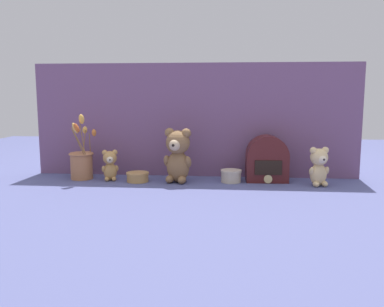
{
  "coord_description": "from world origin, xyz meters",
  "views": [
    {
      "loc": [
        0.17,
        -1.91,
        0.42
      ],
      "look_at": [
        0.0,
        0.02,
        0.14
      ],
      "focal_mm": 38.0,
      "sensor_mm": 36.0,
      "label": 1
    }
  ],
  "objects_px": {
    "teddy_bear_large": "(178,154)",
    "flower_vase": "(82,162)",
    "decorative_tin_tall": "(231,176)",
    "decorative_tin_short": "(138,177)",
    "teddy_bear_medium": "(319,166)",
    "vintage_radio": "(267,161)",
    "teddy_bear_small": "(110,165)"
  },
  "relations": [
    {
      "from": "decorative_tin_tall",
      "to": "decorative_tin_short",
      "type": "height_order",
      "value": "decorative_tin_tall"
    },
    {
      "from": "decorative_tin_tall",
      "to": "decorative_tin_short",
      "type": "xyz_separation_m",
      "value": [
        -0.45,
        -0.03,
        -0.01
      ]
    },
    {
      "from": "flower_vase",
      "to": "vintage_radio",
      "type": "xyz_separation_m",
      "value": [
        0.92,
        0.03,
        0.02
      ]
    },
    {
      "from": "decorative_tin_tall",
      "to": "decorative_tin_short",
      "type": "bearing_deg",
      "value": -176.11
    },
    {
      "from": "vintage_radio",
      "to": "teddy_bear_medium",
      "type": "bearing_deg",
      "value": -19.66
    },
    {
      "from": "teddy_bear_medium",
      "to": "teddy_bear_small",
      "type": "xyz_separation_m",
      "value": [
        -1.0,
        0.03,
        -0.02
      ]
    },
    {
      "from": "teddy_bear_small",
      "to": "decorative_tin_tall",
      "type": "height_order",
      "value": "teddy_bear_small"
    },
    {
      "from": "vintage_radio",
      "to": "decorative_tin_short",
      "type": "height_order",
      "value": "vintage_radio"
    },
    {
      "from": "teddy_bear_medium",
      "to": "decorative_tin_short",
      "type": "xyz_separation_m",
      "value": [
        -0.86,
        0.01,
        -0.07
      ]
    },
    {
      "from": "teddy_bear_medium",
      "to": "flower_vase",
      "type": "relative_size",
      "value": 0.56
    },
    {
      "from": "flower_vase",
      "to": "decorative_tin_tall",
      "type": "relative_size",
      "value": 3.24
    },
    {
      "from": "teddy_bear_large",
      "to": "vintage_radio",
      "type": "relative_size",
      "value": 1.16
    },
    {
      "from": "teddy_bear_small",
      "to": "decorative_tin_tall",
      "type": "distance_m",
      "value": 0.6
    },
    {
      "from": "teddy_bear_small",
      "to": "decorative_tin_tall",
      "type": "xyz_separation_m",
      "value": [
        0.59,
        0.01,
        -0.05
      ]
    },
    {
      "from": "vintage_radio",
      "to": "teddy_bear_large",
      "type": "bearing_deg",
      "value": -171.84
    },
    {
      "from": "teddy_bear_medium",
      "to": "teddy_bear_small",
      "type": "distance_m",
      "value": 1.0
    },
    {
      "from": "teddy_bear_large",
      "to": "teddy_bear_small",
      "type": "height_order",
      "value": "teddy_bear_large"
    },
    {
      "from": "flower_vase",
      "to": "decorative_tin_short",
      "type": "xyz_separation_m",
      "value": [
        0.29,
        -0.04,
        -0.06
      ]
    },
    {
      "from": "teddy_bear_small",
      "to": "decorative_tin_tall",
      "type": "relative_size",
      "value": 1.51
    },
    {
      "from": "vintage_radio",
      "to": "teddy_bear_small",
      "type": "bearing_deg",
      "value": -176.07
    },
    {
      "from": "teddy_bear_large",
      "to": "teddy_bear_small",
      "type": "distance_m",
      "value": 0.34
    },
    {
      "from": "teddy_bear_medium",
      "to": "decorative_tin_short",
      "type": "bearing_deg",
      "value": 179.08
    },
    {
      "from": "teddy_bear_small",
      "to": "decorative_tin_short",
      "type": "height_order",
      "value": "teddy_bear_small"
    },
    {
      "from": "teddy_bear_large",
      "to": "decorative_tin_tall",
      "type": "relative_size",
      "value": 2.59
    },
    {
      "from": "decorative_tin_short",
      "to": "teddy_bear_small",
      "type": "bearing_deg",
      "value": 173.53
    },
    {
      "from": "teddy_bear_medium",
      "to": "teddy_bear_small",
      "type": "bearing_deg",
      "value": 178.3
    },
    {
      "from": "teddy_bear_small",
      "to": "flower_vase",
      "type": "bearing_deg",
      "value": 171.28
    },
    {
      "from": "decorative_tin_tall",
      "to": "teddy_bear_large",
      "type": "bearing_deg",
      "value": -174.69
    },
    {
      "from": "teddy_bear_large",
      "to": "decorative_tin_short",
      "type": "distance_m",
      "value": 0.23
    },
    {
      "from": "teddy_bear_large",
      "to": "vintage_radio",
      "type": "bearing_deg",
      "value": 8.16
    },
    {
      "from": "teddy_bear_large",
      "to": "flower_vase",
      "type": "distance_m",
      "value": 0.49
    },
    {
      "from": "teddy_bear_medium",
      "to": "decorative_tin_tall",
      "type": "height_order",
      "value": "teddy_bear_medium"
    }
  ]
}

